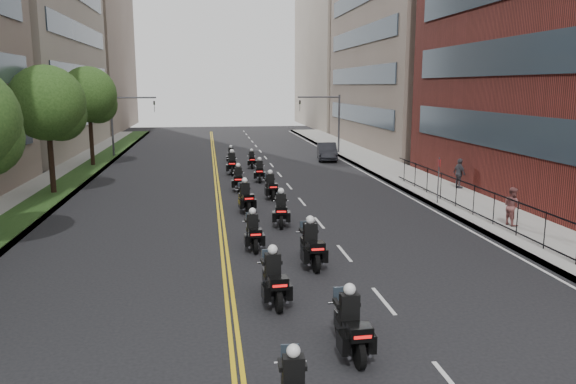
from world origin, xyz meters
The scene contains 25 objects.
sidewalk_right centered at (12.00, 25.00, 0.07)m, with size 4.00×90.00×0.15m, color gray.
sidewalk_left centered at (-12.00, 25.00, 0.07)m, with size 4.00×90.00×0.15m, color gray.
grass_strip centered at (-11.20, 25.00, 0.17)m, with size 2.00×90.00×0.04m, color #1C3814.
building_right_tan centered at (21.48, 48.00, 15.00)m, with size 15.11×28.00×30.00m.
building_right_far centered at (21.50, 78.00, 13.00)m, with size 15.00×28.00×26.00m, color gray.
building_left_far centered at (-22.00, 78.00, 13.00)m, with size 16.00×28.00×26.00m, color #776357.
iron_fence centered at (11.00, 12.00, 0.90)m, with size 0.05×28.00×1.50m.
street_trees centered at (-11.05, 18.61, 5.13)m, with size 4.40×38.40×7.98m.
traffic_signal_right centered at (9.54, 42.00, 3.70)m, with size 4.09×0.20×5.60m.
traffic_signal_left centered at (-9.54, 42.00, 3.70)m, with size 4.09×0.20×5.60m.
motorcycle_1 centered at (1.33, 1.81, 0.70)m, with size 0.56×2.39×1.76m.
motorcycle_2 centered at (-0.14, 5.33, 0.70)m, with size 0.61×2.42×1.78m.
motorcycle_3 centered at (1.62, 8.65, 0.73)m, with size 0.60×2.51×1.85m.
motorcycle_4 centered at (-0.29, 11.12, 0.66)m, with size 0.53×2.26×1.67m.
motorcycle_5 centered at (1.33, 14.79, 0.70)m, with size 0.69×2.39×1.77m.
motorcycle_6 centered at (-0.13, 17.89, 0.71)m, with size 0.72×2.43×1.79m.
motorcycle_7 centered at (1.55, 21.16, 0.67)m, with size 0.57×2.29×1.69m.
motorcycle_8 centered at (-0.16, 23.93, 0.69)m, with size 0.60×2.35×1.74m.
motorcycle_9 centered at (1.48, 27.15, 0.66)m, with size 0.63×2.27×1.68m.
motorcycle_10 centered at (-0.25, 30.62, 0.74)m, with size 0.60×2.52×1.86m.
motorcycle_11 centered at (1.45, 33.64, 0.61)m, with size 0.49×2.09×1.54m.
motorcycle_12 centered at (-0.08, 36.29, 0.62)m, with size 0.52×2.13×1.57m.
parked_sedan centered at (8.40, 37.53, 0.75)m, with size 1.60×4.58×1.51m, color black.
pedestrian_b centered at (11.76, 12.77, 1.03)m, with size 0.86×0.67×1.77m, color brown.
pedestrian_c centered at (13.50, 22.02, 1.08)m, with size 1.10×0.46×1.87m, color #414048.
Camera 1 is at (-2.00, -10.64, 6.48)m, focal length 35.00 mm.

